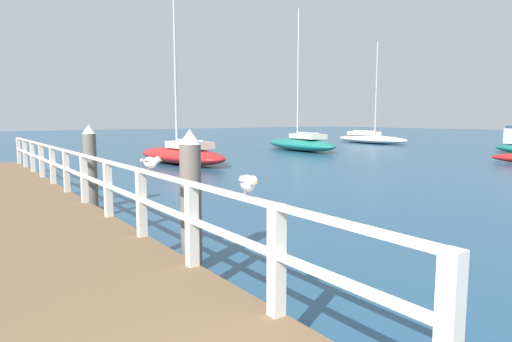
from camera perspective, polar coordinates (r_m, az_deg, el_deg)
pier_deck at (r=10.04m, az=-29.83°, el=-4.74°), size 2.84×18.72×0.37m
pier_railing at (r=10.13m, az=-22.54°, el=0.23°), size 0.12×17.24×0.97m
dock_piling_near at (r=5.86m, az=-8.46°, el=-3.85°), size 0.29×0.29×1.91m
dock_piling_far at (r=10.39m, az=-20.73°, el=0.44°), size 0.29×0.29×1.91m
seagull_foreground at (r=3.97m, az=-1.05°, el=-1.46°), size 0.24×0.46×0.21m
seagull_background at (r=6.00m, az=-13.54°, el=1.18°), size 0.21×0.48×0.21m
boat_0 at (r=37.47m, az=14.69°, el=4.11°), size 3.05×7.28×8.09m
boat_3 at (r=28.05m, az=5.83°, el=3.60°), size 3.02×7.06×8.81m
boat_6 at (r=20.16m, az=-9.69°, el=2.19°), size 2.72×6.40×8.12m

